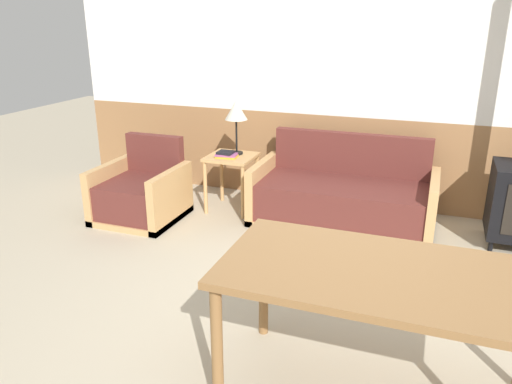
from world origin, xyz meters
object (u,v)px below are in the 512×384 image
Objects in this scene: armchair at (141,195)px; side_table at (231,167)px; couch at (343,198)px; dining_table at (382,286)px; table_lamp at (236,112)px.

side_table is (0.76, 0.53, 0.22)m from armchair.
dining_table is at bearing -75.15° from couch.
side_table is (-1.16, -0.03, 0.21)m from couch.
armchair is at bearing -144.89° from side_table.
table_lamp is 2.97m from dining_table.
couch is at bearing -2.67° from table_lamp.
armchair is at bearing 145.21° from dining_table.
table_lamp is (0.78, 0.62, 0.78)m from armchair.
dining_table is at bearing -40.94° from armchair.
armchair is 1.43× the size of table_lamp.
table_lamp is at bearing 31.95° from armchair.
table_lamp reaches higher than couch.
couch is 2.00m from armchair.
couch is 2.44m from dining_table.
armchair reaches higher than side_table.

